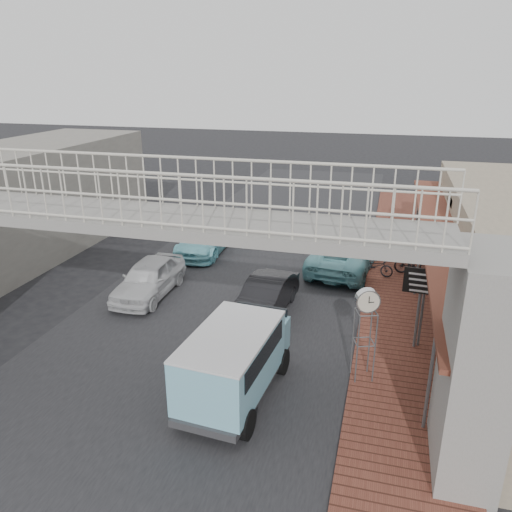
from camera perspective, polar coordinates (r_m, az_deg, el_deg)
The scene contains 14 objects.
ground at distance 16.80m, azimuth -6.34°, elevation -8.92°, with size 120.00×120.00×0.00m, color black.
road_strip at distance 16.79m, azimuth -6.34°, elevation -8.90°, with size 10.00×60.00×0.01m, color black.
sidewalk at distance 18.48m, azimuth 16.54°, elevation -6.66°, with size 3.00×40.00×0.10m, color brown.
footbridge at distance 12.16m, azimuth -13.75°, elevation -4.52°, with size 16.40×2.40×6.34m.
building_far_left at distance 26.28m, azimuth -24.59°, elevation 5.99°, with size 5.00×14.00×5.00m, color gray.
white_hatchback at distance 19.67m, azimuth -12.13°, elevation -2.46°, with size 1.67×4.16×1.42m, color silver.
dark_sedan at distance 17.84m, azimuth 1.11°, elevation -4.62°, with size 1.37×3.92×1.29m, color black.
angkot_curb at distance 22.08m, azimuth 10.12°, elevation 0.30°, with size 2.45×5.31×1.48m, color #68ACB4.
angkot_far at distance 24.11m, azimuth -5.72°, elevation 2.11°, with size 1.92×4.73×1.37m, color #7ED0DC.
angkot_van at distance 13.14m, azimuth -2.47°, elevation -11.26°, with size 2.21×4.28×2.03m.
motorcycle_near at distance 21.57m, azimuth 13.43°, elevation -1.08°, with size 0.54×1.56×0.82m, color black.
motorcycle_far at distance 22.10m, azimuth 17.72°, elevation -0.69°, with size 0.48×1.71×1.03m, color black.
street_clock at distance 13.64m, azimuth 12.58°, elevation -5.46°, with size 0.70×0.66×2.71m.
arrow_sign at distance 15.65m, azimuth 20.85°, elevation -3.14°, with size 1.59×1.01×2.71m.
Camera 1 is at (5.59, -13.58, 8.15)m, focal length 35.00 mm.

